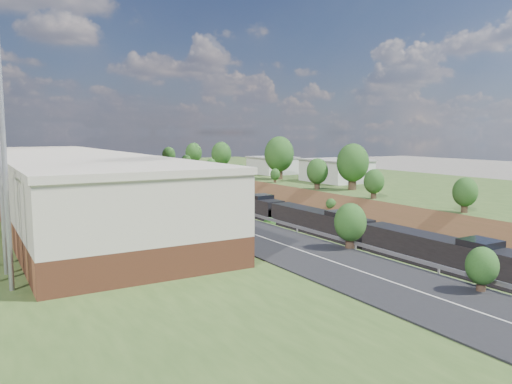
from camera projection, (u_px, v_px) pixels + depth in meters
name	position (u px, v px, depth m)	size (l,w,h in m)	color
platform_left	(5.00, 213.00, 74.26)	(44.00, 180.00, 5.00)	#365021
platform_right	(346.00, 188.00, 107.57)	(44.00, 180.00, 5.00)	#365021
embankment_left	(149.00, 217.00, 85.66)	(7.07, 180.00, 7.07)	brown
embankment_right	(259.00, 207.00, 96.76)	(7.07, 180.00, 7.07)	brown
rail_left_track	(194.00, 212.00, 89.89)	(1.58, 180.00, 0.18)	gray
rail_right_track	(220.00, 210.00, 92.51)	(1.58, 180.00, 0.18)	gray
road	(122.00, 189.00, 82.79)	(8.00, 180.00, 0.10)	black
guardrail	(146.00, 185.00, 84.63)	(0.10, 171.00, 0.70)	#99999E
commercial_building	(66.00, 184.00, 57.26)	(14.30, 62.30, 7.00)	brown
overpass	(116.00, 166.00, 143.65)	(24.50, 8.30, 7.40)	gray
white_building_near	(336.00, 171.00, 95.40)	(9.00, 12.00, 4.00)	silver
white_building_far	(272.00, 166.00, 113.99)	(8.00, 10.00, 3.60)	silver
tree_right_large	(353.00, 163.00, 81.58)	(5.25, 5.25, 7.61)	#473323
tree_left_crest	(268.00, 206.00, 50.22)	(2.45, 2.45, 3.55)	#473323
freight_train	(174.00, 185.00, 111.94)	(3.09, 157.49, 4.61)	black
suv	(182.00, 204.00, 59.27)	(2.71, 5.88, 1.63)	black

